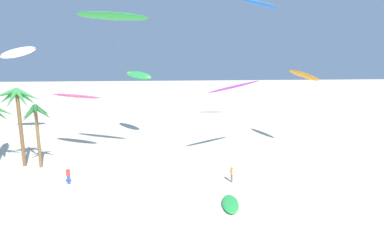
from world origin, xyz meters
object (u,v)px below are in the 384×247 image
Objects in this scene: flying_kite_1 at (261,4)px; flying_kite_6 at (76,96)px; person_near_left at (232,173)px; flying_kite_7 at (235,87)px; flying_kite_2 at (111,16)px; palm_tree_3 at (17,102)px; grounded_kite_0 at (230,204)px; flying_kite_3 at (18,52)px; person_foreground_walker at (68,175)px; flying_kite_4 at (138,75)px; palm_tree_4 at (36,116)px; flying_kite_0 at (303,75)px.

flying_kite_6 is at bearing -156.08° from flying_kite_1.
flying_kite_7 is at bearing 77.00° from person_near_left.
flying_kite_2 is 19.66m from person_near_left.
grounded_kite_0 is at bearing -29.02° from palm_tree_3.
person_near_left is at bearing 76.96° from grounded_kite_0.
flying_kite_3 is at bearing 136.33° from grounded_kite_0.
flying_kite_6 is 11.89m from person_foreground_walker.
flying_kite_4 is (16.46, -0.96, -3.11)m from flying_kite_3.
person_near_left is (19.57, -5.91, -4.75)m from palm_tree_4.
person_foreground_walker is at bearing -58.95° from flying_kite_3.
flying_kite_0 is 24.09m from flying_kite_2.
person_near_left is at bearing -103.00° from flying_kite_7.
flying_kite_6 reaches higher than palm_tree_4.
flying_kite_1 reaches higher than flying_kite_4.
flying_kite_3 is (-4.76, 12.69, 5.14)m from palm_tree_3.
person_foreground_walker is at bearing -49.48° from palm_tree_4.
flying_kite_0 is 0.58× the size of flying_kite_1.
flying_kite_1 is at bearing 38.53° from flying_kite_2.
flying_kite_0 reaches higher than person_foreground_walker.
flying_kite_6 is 23.25m from grounded_kite_0.
flying_kite_1 is (30.20, 15.76, 12.37)m from palm_tree_3.
palm_tree_3 is at bearing 150.98° from grounded_kite_0.
flying_kite_7 is at bearing -115.67° from flying_kite_1.
flying_kite_7 is 2.96× the size of grounded_kite_0.
flying_kite_0 is 0.71× the size of flying_kite_2.
flying_kite_4 is at bearing 138.69° from flying_kite_7.
flying_kite_0 is (30.82, 5.39, 3.71)m from palm_tree_4.
palm_tree_4 is 5.93m from flying_kite_6.
palm_tree_3 reaches higher than person_foreground_walker.
person_foreground_walker is at bearing -81.59° from flying_kite_6.
flying_kite_3 reaches higher than flying_kite_6.
flying_kite_2 is at bearing 151.54° from person_near_left.
flying_kite_6 is (4.76, 4.48, 0.03)m from palm_tree_3.
person_near_left is at bearing -16.79° from palm_tree_4.
flying_kite_7 reaches higher than person_foreground_walker.
flying_kite_0 reaches higher than flying_kite_6.
flying_kite_1 is 2.72× the size of flying_kite_6.
person_near_left is at bearing -134.88° from flying_kite_0.
flying_kite_4 is 26.17m from grounded_kite_0.
grounded_kite_0 is 2.12× the size of person_foreground_walker.
flying_kite_7 is (23.34, 1.50, 1.28)m from palm_tree_3.
palm_tree_3 is at bearing -69.45° from flying_kite_3.
grounded_kite_0 is (20.38, -11.31, -6.83)m from palm_tree_3.
flying_kite_6 is at bearing 134.69° from grounded_kite_0.
palm_tree_3 is 0.83× the size of flying_kite_7.
flying_kite_2 is at bearing -41.11° from flying_kite_3.
flying_kite_4 is at bearing 72.53° from person_foreground_walker.
flying_kite_7 is (18.58, -2.98, 1.25)m from flying_kite_6.
flying_kite_2 is 1.27× the size of flying_kite_4.
person_foreground_walker is (-3.83, -5.33, -14.74)m from flying_kite_2.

